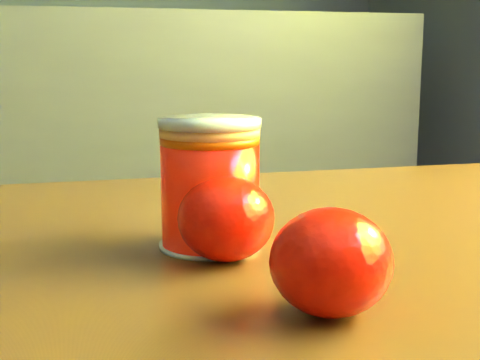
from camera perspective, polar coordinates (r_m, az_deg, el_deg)
name	(u,v)px	position (r m, az deg, el deg)	size (l,w,h in m)	color
juice_glass	(210,184)	(0.47, -2.57, -0.35)	(0.07, 0.07, 0.09)	red
orange_front	(331,262)	(0.35, 7.76, -6.95)	(0.06, 0.06, 0.06)	#FF1605
orange_back	(226,219)	(0.44, -1.20, -3.30)	(0.06, 0.06, 0.06)	#FF1605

